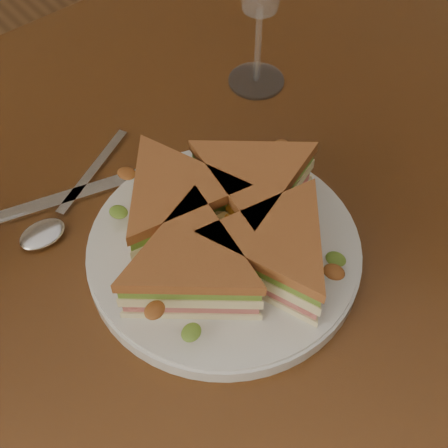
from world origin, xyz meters
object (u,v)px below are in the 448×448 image
at_px(plate, 224,251).
at_px(sandwich_wedges, 224,227).
at_px(table, 194,269).
at_px(spoon, 56,218).
at_px(knife, 74,196).

distance_m(plate, sandwich_wedges, 0.04).
relative_size(table, sandwich_wedges, 4.27).
bearing_deg(spoon, plate, -79.99).
distance_m(table, spoon, 0.17).
height_order(table, spoon, spoon).
height_order(plate, spoon, plate).
height_order(plate, sandwich_wedges, sandwich_wedges).
xyz_separation_m(table, sandwich_wedges, (-0.00, -0.06, 0.14)).
xyz_separation_m(plate, spoon, (-0.10, 0.14, -0.00)).
height_order(table, sandwich_wedges, sandwich_wedges).
distance_m(table, plate, 0.12).
relative_size(plate, spoon, 1.54).
bearing_deg(sandwich_wedges, spoon, 126.54).
relative_size(spoon, knife, 0.81).
height_order(spoon, knife, spoon).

